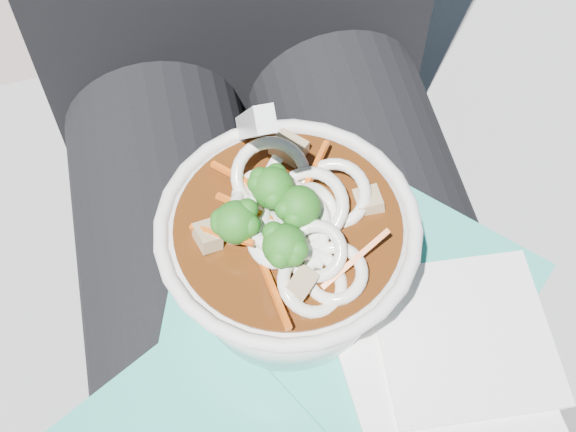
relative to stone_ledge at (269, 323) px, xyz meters
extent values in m
cube|color=gray|center=(0.00, 0.00, 0.00)|extent=(1.03, 0.57, 0.47)
cylinder|color=black|center=(-0.08, -0.15, 0.32)|extent=(0.16, 0.48, 0.16)
cylinder|color=black|center=(0.08, -0.15, 0.32)|extent=(0.16, 0.48, 0.16)
cube|color=teal|center=(0.03, -0.16, 0.40)|extent=(0.20, 0.20, 0.00)
cube|color=teal|center=(0.00, -0.23, 0.40)|extent=(0.24, 0.25, 0.00)
cube|color=teal|center=(-0.02, -0.18, 0.40)|extent=(0.20, 0.21, 0.00)
cube|color=teal|center=(0.00, -0.20, 0.40)|extent=(0.18, 0.19, 0.00)
cube|color=teal|center=(0.04, -0.22, 0.41)|extent=(0.16, 0.16, 0.00)
cube|color=teal|center=(0.09, -0.18, 0.41)|extent=(0.18, 0.18, 0.00)
cube|color=teal|center=(0.00, -0.25, 0.41)|extent=(0.21, 0.22, 0.00)
cube|color=white|center=(0.07, -0.25, 0.41)|extent=(0.13, 0.13, 0.00)
cube|color=white|center=(0.09, -0.22, 0.42)|extent=(0.12, 0.12, 0.00)
torus|color=white|center=(-0.01, -0.16, 0.50)|extent=(0.16, 0.16, 0.01)
cylinder|color=#421E09|center=(-0.01, -0.16, 0.49)|extent=(0.14, 0.14, 0.01)
torus|color=white|center=(0.01, -0.16, 0.51)|extent=(0.04, 0.05, 0.04)
torus|color=white|center=(-0.01, -0.16, 0.50)|extent=(0.04, 0.04, 0.03)
torus|color=white|center=(0.01, -0.20, 0.50)|extent=(0.05, 0.05, 0.02)
torus|color=white|center=(0.02, -0.15, 0.50)|extent=(0.06, 0.06, 0.03)
torus|color=white|center=(0.00, -0.19, 0.51)|extent=(0.04, 0.05, 0.03)
torus|color=white|center=(-0.02, -0.13, 0.51)|extent=(0.06, 0.06, 0.04)
torus|color=white|center=(-0.04, -0.16, 0.50)|extent=(0.05, 0.04, 0.03)
torus|color=white|center=(-0.01, -0.16, 0.51)|extent=(0.06, 0.06, 0.02)
torus|color=white|center=(-0.01, -0.20, 0.50)|extent=(0.06, 0.06, 0.02)
torus|color=white|center=(0.00, -0.16, 0.51)|extent=(0.06, 0.06, 0.03)
torus|color=white|center=(-0.02, -0.14, 0.50)|extent=(0.06, 0.06, 0.02)
torus|color=white|center=(-0.02, -0.15, 0.50)|extent=(0.06, 0.07, 0.04)
cylinder|color=white|center=(0.00, -0.18, 0.51)|extent=(0.02, 0.03, 0.01)
cylinder|color=white|center=(-0.01, -0.14, 0.51)|extent=(0.02, 0.02, 0.02)
cylinder|color=white|center=(-0.02, -0.13, 0.51)|extent=(0.03, 0.03, 0.02)
cylinder|color=#75A04D|center=(-0.01, -0.16, 0.51)|extent=(0.01, 0.01, 0.01)
sphere|color=#145814|center=(-0.01, -0.16, 0.52)|extent=(0.03, 0.03, 0.03)
sphere|color=#145814|center=(-0.01, -0.16, 0.52)|extent=(0.01, 0.01, 0.01)
sphere|color=#145814|center=(-0.01, -0.17, 0.52)|extent=(0.01, 0.01, 0.01)
sphere|color=#145814|center=(-0.01, -0.16, 0.52)|extent=(0.01, 0.01, 0.01)
sphere|color=#145814|center=(-0.01, -0.16, 0.52)|extent=(0.01, 0.01, 0.01)
cylinder|color=#75A04D|center=(-0.02, -0.15, 0.51)|extent=(0.01, 0.01, 0.01)
sphere|color=#145814|center=(-0.02, -0.15, 0.52)|extent=(0.03, 0.03, 0.03)
sphere|color=#145814|center=(-0.02, -0.15, 0.52)|extent=(0.01, 0.01, 0.01)
sphere|color=#145814|center=(-0.02, -0.14, 0.52)|extent=(0.01, 0.01, 0.01)
sphere|color=#145814|center=(-0.01, -0.14, 0.52)|extent=(0.01, 0.01, 0.01)
sphere|color=#145814|center=(-0.03, -0.14, 0.52)|extent=(0.01, 0.01, 0.01)
cylinder|color=#75A04D|center=(-0.04, -0.16, 0.51)|extent=(0.01, 0.01, 0.01)
sphere|color=#145814|center=(-0.04, -0.16, 0.52)|extent=(0.03, 0.03, 0.03)
sphere|color=#145814|center=(-0.05, -0.16, 0.52)|extent=(0.01, 0.01, 0.01)
sphere|color=#145814|center=(-0.04, -0.17, 0.52)|extent=(0.01, 0.01, 0.01)
sphere|color=#145814|center=(-0.05, -0.16, 0.52)|extent=(0.01, 0.01, 0.01)
sphere|color=#145814|center=(-0.03, -0.16, 0.52)|extent=(0.01, 0.01, 0.01)
cylinder|color=#75A04D|center=(-0.02, -0.19, 0.51)|extent=(0.01, 0.01, 0.01)
sphere|color=#145814|center=(-0.02, -0.19, 0.52)|extent=(0.03, 0.03, 0.03)
sphere|color=#145814|center=(-0.01, -0.19, 0.52)|extent=(0.01, 0.01, 0.01)
sphere|color=#145814|center=(-0.02, -0.19, 0.52)|extent=(0.01, 0.01, 0.01)
sphere|color=#145814|center=(-0.01, -0.19, 0.52)|extent=(0.01, 0.01, 0.01)
sphere|color=#145814|center=(-0.02, -0.18, 0.52)|extent=(0.01, 0.01, 0.01)
cube|color=orange|center=(0.01, -0.17, 0.50)|extent=(0.01, 0.05, 0.01)
cube|color=orange|center=(-0.03, -0.21, 0.51)|extent=(0.01, 0.05, 0.01)
cube|color=orange|center=(0.01, -0.13, 0.51)|extent=(0.03, 0.04, 0.01)
cube|color=orange|center=(0.02, -0.20, 0.51)|extent=(0.04, 0.02, 0.02)
cube|color=orange|center=(-0.05, -0.17, 0.51)|extent=(0.03, 0.03, 0.01)
cube|color=orange|center=(-0.03, -0.15, 0.51)|extent=(0.04, 0.04, 0.01)
cube|color=orange|center=(-0.03, -0.13, 0.51)|extent=(0.04, 0.04, 0.01)
cube|color=tan|center=(0.04, -0.16, 0.50)|extent=(0.02, 0.02, 0.01)
cube|color=tan|center=(0.00, -0.11, 0.50)|extent=(0.03, 0.03, 0.01)
cube|color=tan|center=(-0.06, -0.16, 0.50)|extent=(0.02, 0.02, 0.01)
cube|color=tan|center=(-0.01, -0.20, 0.51)|extent=(0.02, 0.02, 0.01)
ellipsoid|color=white|center=(-0.02, -0.17, 0.50)|extent=(0.03, 0.04, 0.01)
cube|color=white|center=(-0.02, -0.13, 0.55)|extent=(0.01, 0.09, 0.11)
camera|label=1|loc=(-0.06, -0.40, 0.90)|focal=50.00mm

